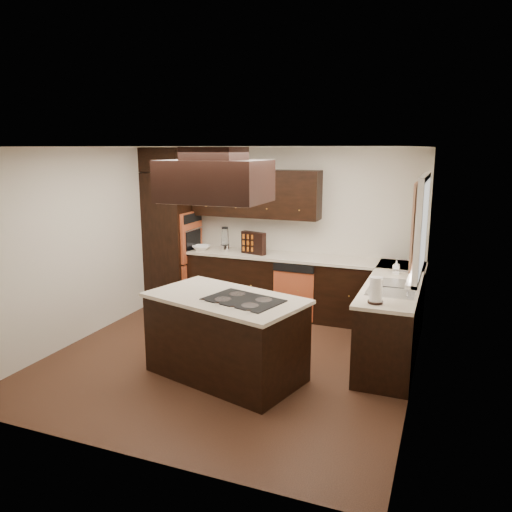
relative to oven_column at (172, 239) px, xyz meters
name	(u,v)px	position (x,y,z in m)	size (l,w,h in m)	color
floor	(230,358)	(1.78, -1.71, -1.07)	(4.20, 4.20, 0.02)	brown
ceiling	(228,146)	(1.78, -1.71, 1.45)	(4.20, 4.20, 0.02)	silver
wall_back	(286,230)	(1.78, 0.40, 0.19)	(4.20, 0.02, 2.50)	beige
wall_front	(117,312)	(1.78, -3.81, 0.19)	(4.20, 0.02, 2.50)	beige
wall_left	(82,245)	(-0.33, -1.71, 0.19)	(0.02, 4.20, 2.50)	beige
wall_right	(420,273)	(3.88, -1.71, 0.19)	(0.02, 4.20, 2.50)	beige
oven_column	(172,239)	(0.00, 0.00, 0.00)	(0.65, 0.75, 2.12)	black
wall_oven_face	(192,237)	(0.35, 0.00, 0.06)	(0.05, 0.62, 0.78)	#D25A31
base_cabinets_back	(281,286)	(1.81, 0.09, -0.62)	(2.93, 0.60, 0.88)	black
base_cabinets_right	(393,318)	(3.58, -0.80, -0.62)	(0.60, 2.40, 0.88)	black
countertop_back	(281,256)	(1.81, 0.08, -0.16)	(2.93, 0.63, 0.04)	beige
countertop_right	(394,282)	(3.56, -0.80, -0.16)	(0.63, 2.40, 0.04)	beige
upper_cabinets	(255,194)	(1.34, 0.23, 0.75)	(2.00, 0.34, 0.72)	black
dishwasher_front	(293,296)	(2.10, -0.20, -0.66)	(0.60, 0.05, 0.72)	#D25A31
window_frame	(422,226)	(3.85, -1.16, 0.59)	(0.06, 1.32, 1.12)	white
window_pane	(424,226)	(3.87, -1.16, 0.59)	(0.00, 1.20, 1.00)	white
curtain_left	(413,227)	(3.79, -1.57, 0.64)	(0.02, 0.34, 0.90)	beige
curtain_right	(419,217)	(3.79, -0.74, 0.64)	(0.02, 0.34, 0.90)	beige
sink_rim	(393,288)	(3.58, -1.16, -0.14)	(0.52, 0.84, 0.01)	silver
island	(226,338)	(1.93, -2.16, -0.62)	(1.64, 0.89, 0.88)	black
island_top	(225,298)	(1.93, -2.16, -0.16)	(1.70, 0.95, 0.04)	beige
cooktop	(243,300)	(2.17, -2.22, -0.13)	(0.78, 0.52, 0.01)	black
range_hood	(215,181)	(1.88, -2.25, 1.10)	(1.05, 0.72, 0.42)	black
hood_duct	(214,153)	(1.88, -2.25, 1.38)	(0.55, 0.50, 0.13)	black
blender_base	(225,248)	(0.92, 0.02, -0.09)	(0.15, 0.15, 0.10)	silver
blender_pitcher	(225,237)	(0.92, 0.02, 0.09)	(0.13, 0.13, 0.26)	silver
spice_rack	(254,243)	(1.40, 0.01, 0.03)	(0.40, 0.10, 0.34)	black
mixing_bowl	(201,248)	(0.52, 0.00, -0.11)	(0.28, 0.28, 0.07)	white
soap_bottle	(396,267)	(3.54, -0.47, -0.05)	(0.08, 0.08, 0.18)	white
paper_towel	(376,290)	(3.48, -1.81, 0.00)	(0.13, 0.13, 0.28)	white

